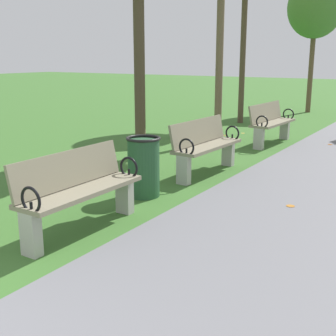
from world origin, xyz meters
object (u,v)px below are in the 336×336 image
at_px(park_bench_2, 79,189).
at_px(tree_4, 315,8).
at_px(park_bench_4, 271,122).
at_px(park_bench_3, 205,145).
at_px(trash_bin, 144,167).

relative_size(park_bench_2, tree_4, 0.36).
relative_size(park_bench_2, park_bench_4, 0.99).
relative_size(park_bench_3, tree_4, 0.36).
relative_size(tree_4, trash_bin, 5.35).
xyz_separation_m(park_bench_3, tree_4, (-0.90, 9.45, 2.98)).
height_order(park_bench_3, trash_bin, park_bench_3).
bearing_deg(tree_4, park_bench_3, -84.54).
distance_m(park_bench_3, tree_4, 9.94).
relative_size(park_bench_4, tree_4, 0.36).
bearing_deg(tree_4, park_bench_4, -81.86).
bearing_deg(trash_bin, tree_4, 93.93).
xyz_separation_m(park_bench_4, tree_4, (-0.90, 6.31, 2.98)).
xyz_separation_m(park_bench_3, trash_bin, (-0.15, -1.55, -0.06)).
bearing_deg(park_bench_3, park_bench_4, 90.00).
distance_m(park_bench_2, trash_bin, 1.45).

